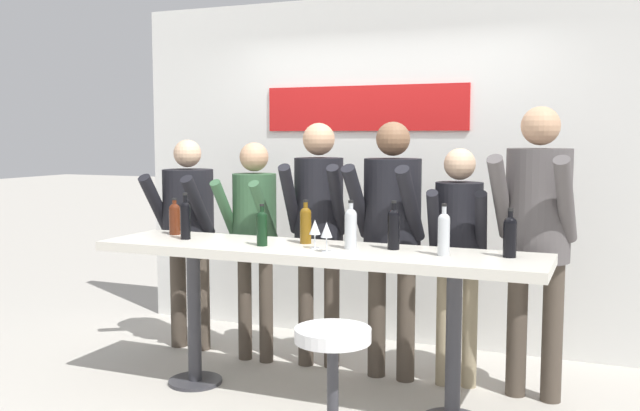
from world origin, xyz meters
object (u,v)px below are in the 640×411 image
Objects in this scene: bar_stool at (333,372)px; wine_bottle_5 at (185,218)px; wine_bottle_0 at (306,223)px; wine_glass_0 at (315,228)px; tasting_table at (314,268)px; person_center_right at (458,239)px; wine_bottle_4 at (444,232)px; person_far_left at (188,221)px; wine_bottle_6 at (262,226)px; wine_bottle_3 at (175,217)px; person_right at (537,220)px; wine_bottle_1 at (394,227)px; person_left at (254,226)px; wine_bottle_7 at (351,227)px; wine_glass_1 at (327,231)px; wine_bottle_2 at (510,235)px; person_center_left at (318,216)px; person_center at (392,222)px.

wine_bottle_5 is at bearing 152.54° from bar_stool.
wine_glass_0 is at bearing -50.80° from wine_bottle_0.
wine_bottle_0 is at bearing 131.77° from tasting_table.
wine_bottle_4 is at bearing -94.25° from person_center_right.
wine_bottle_6 is (1.02, -0.74, 0.10)m from person_far_left.
tasting_table is 1.15m from wine_bottle_3.
person_right is 0.92m from wine_bottle_1.
person_left is 0.98m from wine_glass_0.
wine_bottle_7 is (-0.53, -0.59, 0.13)m from person_center_right.
wine_bottle_1 reaches higher than wine_bottle_0.
wine_glass_0 is 1.00× the size of wine_glass_1.
wine_bottle_6 is (-1.09, -0.68, 0.11)m from person_center_right.
wine_bottle_1 reaches higher than tasting_table.
wine_bottle_5 is at bearing -178.15° from wine_bottle_7.
wine_glass_1 is (-1.03, -0.22, -0.00)m from wine_bottle_2.
wine_bottle_7 is (-0.17, 0.72, 0.66)m from bar_stool.
bar_stool is 0.90m from wine_glass_1.
person_center_left is 1.01m from wine_bottle_3.
person_center_left is 6.28× the size of wine_bottle_0.
bar_stool is at bearing -65.06° from wine_glass_1.
wine_glass_0 is (-0.74, -0.66, 0.12)m from person_center_right.
bar_stool is 0.39× the size of person_center.
wine_bottle_6 is at bearing -170.38° from wine_bottle_7.
person_far_left is 5.89× the size of wine_bottle_2.
person_center_left is at bearing 110.34° from tasting_table.
person_far_left is 5.44× the size of wine_bottle_4.
wine_bottle_7 is at bearing -140.20° from person_center_right.
wine_bottle_1 is at bearing -143.08° from person_right.
wine_glass_0 is at bearing -78.92° from person_center_left.
bar_stool is 1.27m from wine_bottle_2.
person_right is at bearing 24.58° from tasting_table.
wine_bottle_7 is (0.55, 0.09, 0.02)m from wine_bottle_6.
bar_stool is 1.15m from wine_bottle_6.
person_right reaches higher than bar_stool.
bar_stool is 0.42× the size of person_far_left.
wine_bottle_2 is 1.57× the size of wine_glass_1.
person_center_left is 0.95× the size of person_right.
person_right is 1.39m from wine_glass_0.
wine_glass_0 is (0.13, -0.16, -0.00)m from wine_bottle_0.
wine_glass_1 is at bearing 114.94° from bar_stool.
person_far_left is 1.54m from wine_glass_0.
person_center is at bearing -174.89° from person_right.
person_far_left is 1.26m from wine_bottle_6.
person_far_left is 1.67m from person_center.
person_center_right is at bearing 6.86° from person_center.
wine_bottle_4 is 1.73m from wine_bottle_5.
wine_bottle_7 is at bearing -21.86° from person_far_left.
wine_bottle_1 is (1.82, -0.56, 0.11)m from person_far_left.
wine_bottle_5 is at bearing -177.19° from wine_bottle_2.
person_center is at bearing -15.36° from person_center_left.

